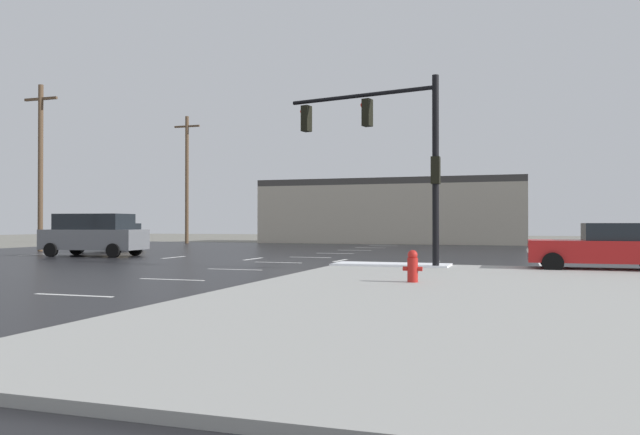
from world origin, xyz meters
TOP-DOWN VIEW (x-y plane):
  - ground_plane at (0.00, 0.00)m, footprint 120.00×120.00m
  - road_asphalt at (0.00, 0.00)m, footprint 44.00×44.00m
  - snow_strip_curbside at (5.00, -4.00)m, footprint 4.00×1.60m
  - lane_markings at (1.20, -1.38)m, footprint 36.15×36.15m
  - traffic_signal_mast at (5.13, -4.26)m, footprint 5.56×1.41m
  - fire_hydrant at (6.73, -9.92)m, footprint 0.48×0.26m
  - strip_building_background at (-0.57, 24.81)m, footprint 20.67×8.00m
  - suv_grey at (-10.19, -0.24)m, footprint 4.96×2.49m
  - sedan_tan at (-12.53, 4.35)m, footprint 2.35×4.66m
  - sedan_red at (11.92, -3.58)m, footprint 4.55×2.04m
  - utility_pole_far at (-16.64, 3.38)m, footprint 2.20×0.28m
  - utility_pole_distant at (-15.97, 18.44)m, footprint 2.20×0.28m

SIDE VIEW (x-z plane):
  - ground_plane at x=0.00m, z-range 0.00..0.00m
  - road_asphalt at x=0.00m, z-range 0.00..0.02m
  - lane_markings at x=1.20m, z-range 0.02..0.03m
  - snow_strip_curbside at x=5.00m, z-range 0.14..0.20m
  - fire_hydrant at x=6.73m, z-range 0.14..0.93m
  - sedan_tan at x=-12.53m, z-range 0.06..1.64m
  - sedan_red at x=11.92m, z-range 0.06..1.64m
  - suv_grey at x=-10.19m, z-range 0.08..2.11m
  - strip_building_background at x=-0.57m, z-range 0.00..5.08m
  - traffic_signal_mast at x=5.13m, z-range 1.20..7.55m
  - utility_pole_far at x=-16.64m, z-range 0.22..9.68m
  - utility_pole_distant at x=-15.97m, z-range 0.22..10.34m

